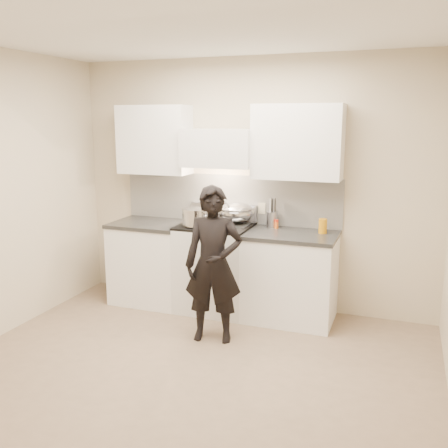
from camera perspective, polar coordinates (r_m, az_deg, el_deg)
The scene contains 11 objects.
ground_plane at distance 4.29m, azimuth -4.21°, elevation -16.65°, with size 4.00×4.00×0.00m, color #846D56.
room_shell at distance 4.16m, azimuth -3.16°, elevation 5.65°, with size 4.04×3.54×2.70m.
stove at distance 5.44m, azimuth -1.01°, elevation -4.94°, with size 0.76×0.65×0.96m.
counter_right at distance 5.21m, azimuth 7.58°, elevation -5.95°, with size 0.92×0.67×0.92m.
counter_left at distance 5.76m, azimuth -8.29°, elevation -4.25°, with size 0.82×0.67×0.92m.
wok at distance 5.37m, azimuth 1.40°, elevation 1.38°, with size 0.41×0.51×0.33m.
stock_pot at distance 5.24m, azimuth -3.37°, elevation 0.83°, with size 0.35×0.34×0.17m.
utensil_crock at distance 5.34m, azimuth 5.52°, elevation 0.67°, with size 0.12×0.12×0.31m.
spice_jar at distance 5.28m, azimuth 6.02°, elevation 0.01°, with size 0.04×0.04×0.09m.
oil_glass at distance 5.12m, azimuth 11.23°, elevation -0.23°, with size 0.08×0.08×0.15m.
person at distance 4.62m, azimuth -1.21°, elevation -4.67°, with size 0.54×0.35×1.47m, color black.
Camera 1 is at (1.57, -3.43, 2.05)m, focal length 40.00 mm.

